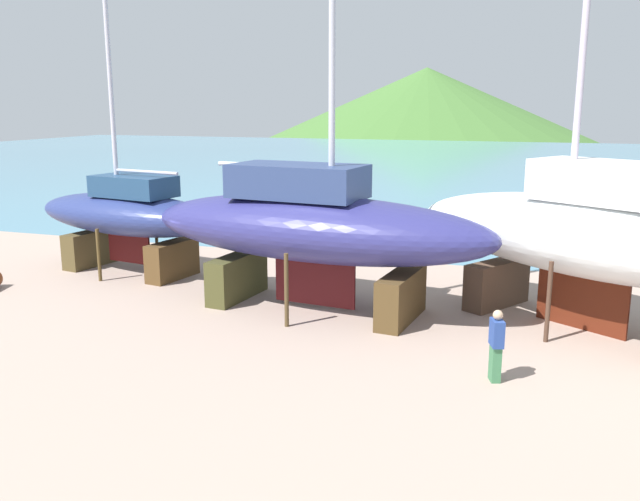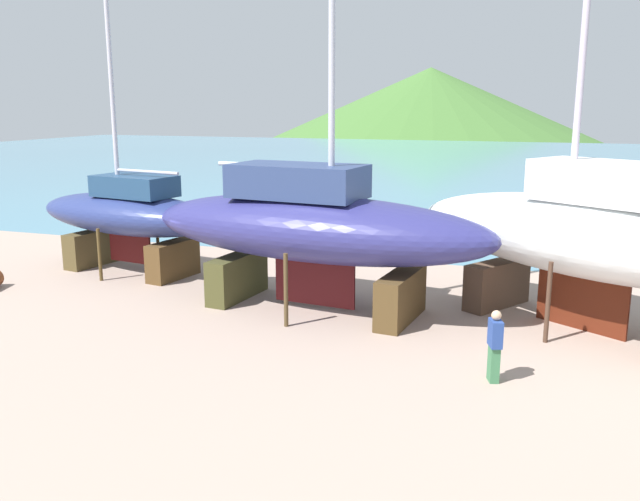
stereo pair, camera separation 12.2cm
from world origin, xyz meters
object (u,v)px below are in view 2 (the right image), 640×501
Objects in this scene: sailboat_mid_port at (129,215)px; sailboat_large_starboard at (589,235)px; worker at (495,345)px; sailboat_far_slipway at (313,226)px.

sailboat_mid_port is 0.73× the size of sailboat_large_starboard.
sailboat_mid_port is 7.49× the size of worker.
sailboat_far_slipway is at bearing 36.02° from sailboat_large_starboard.
sailboat_mid_port is at bearing 26.08° from sailboat_large_starboard.
sailboat_far_slipway reaches higher than worker.
worker is (5.55, -3.78, -1.66)m from sailboat_far_slipway.
sailboat_mid_port reaches higher than worker.
worker is (-1.97, -4.34, -1.77)m from sailboat_large_starboard.
sailboat_far_slipway is at bearing 174.61° from sailboat_mid_port.
sailboat_large_starboard is (15.28, -1.52, 0.52)m from sailboat_mid_port.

